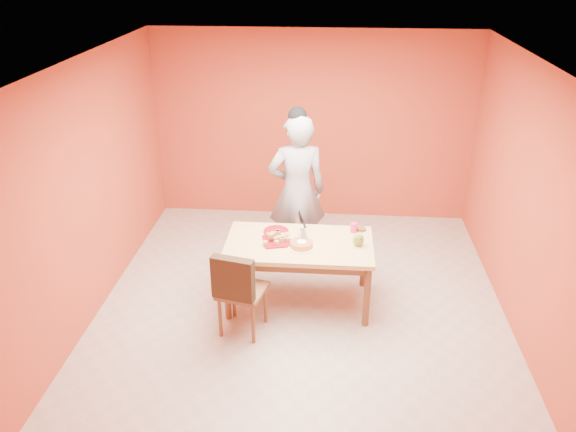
# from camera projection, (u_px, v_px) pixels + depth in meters

# --- Properties ---
(floor) EXTENTS (5.00, 5.00, 0.00)m
(floor) POSITION_uv_depth(u_px,v_px,m) (301.00, 309.00, 6.28)
(floor) COLOR #BCB3A0
(floor) RESTS_ON ground
(ceiling) EXTENTS (5.00, 5.00, 0.00)m
(ceiling) POSITION_uv_depth(u_px,v_px,m) (304.00, 64.00, 5.10)
(ceiling) COLOR white
(ceiling) RESTS_ON wall_back
(wall_back) EXTENTS (4.50, 0.00, 4.50)m
(wall_back) POSITION_uv_depth(u_px,v_px,m) (313.00, 127.00, 7.93)
(wall_back) COLOR #B23F29
(wall_back) RESTS_ON floor
(wall_left) EXTENTS (0.00, 5.00, 5.00)m
(wall_left) POSITION_uv_depth(u_px,v_px,m) (88.00, 192.00, 5.86)
(wall_left) COLOR #B23F29
(wall_left) RESTS_ON floor
(wall_right) EXTENTS (0.00, 5.00, 5.00)m
(wall_right) POSITION_uv_depth(u_px,v_px,m) (530.00, 207.00, 5.53)
(wall_right) COLOR #B23F29
(wall_right) RESTS_ON floor
(dining_table) EXTENTS (1.60, 0.90, 0.76)m
(dining_table) POSITION_uv_depth(u_px,v_px,m) (299.00, 250.00, 6.14)
(dining_table) COLOR tan
(dining_table) RESTS_ON floor
(dining_chair) EXTENTS (0.55, 0.61, 0.98)m
(dining_chair) POSITION_uv_depth(u_px,v_px,m) (242.00, 290.00, 5.72)
(dining_chair) COLOR brown
(dining_chair) RESTS_ON floor
(pastry_pile) EXTENTS (0.27, 0.27, 0.09)m
(pastry_pile) POSITION_uv_depth(u_px,v_px,m) (277.00, 237.00, 6.09)
(pastry_pile) COLOR tan
(pastry_pile) RESTS_ON pastry_platter
(person) EXTENTS (0.78, 0.59, 1.94)m
(person) POSITION_uv_depth(u_px,v_px,m) (297.00, 191.00, 6.83)
(person) COLOR gray
(person) RESTS_ON floor
(pastry_platter) EXTENTS (0.36, 0.36, 0.02)m
(pastry_platter) POSITION_uv_depth(u_px,v_px,m) (277.00, 241.00, 6.11)
(pastry_platter) COLOR maroon
(pastry_platter) RESTS_ON dining_table
(red_dinner_plate) EXTENTS (0.34, 0.34, 0.02)m
(red_dinner_plate) POSITION_uv_depth(u_px,v_px,m) (276.00, 231.00, 6.32)
(red_dinner_plate) COLOR maroon
(red_dinner_plate) RESTS_ON dining_table
(white_cake_plate) EXTENTS (0.38, 0.38, 0.01)m
(white_cake_plate) POSITION_uv_depth(u_px,v_px,m) (302.00, 247.00, 6.00)
(white_cake_plate) COLOR white
(white_cake_plate) RESTS_ON dining_table
(sponge_cake) EXTENTS (0.28, 0.28, 0.06)m
(sponge_cake) POSITION_uv_depth(u_px,v_px,m) (302.00, 244.00, 5.98)
(sponge_cake) COLOR #CB7234
(sponge_cake) RESTS_ON white_cake_plate
(cake_server) EXTENTS (0.10, 0.26, 0.01)m
(cake_server) POSITION_uv_depth(u_px,v_px,m) (304.00, 234.00, 6.13)
(cake_server) COLOR silver
(cake_server) RESTS_ON sponge_cake
(egg_ornament) EXTENTS (0.14, 0.13, 0.15)m
(egg_ornament) POSITION_uv_depth(u_px,v_px,m) (358.00, 240.00, 6.00)
(egg_ornament) COLOR olive
(egg_ornament) RESTS_ON dining_table
(magenta_glass) EXTENTS (0.09, 0.09, 0.11)m
(magenta_glass) POSITION_uv_depth(u_px,v_px,m) (354.00, 228.00, 6.30)
(magenta_glass) COLOR #D72069
(magenta_glass) RESTS_ON dining_table
(checker_tin) EXTENTS (0.12, 0.12, 0.03)m
(checker_tin) POSITION_uv_depth(u_px,v_px,m) (361.00, 229.00, 6.36)
(checker_tin) COLOR #32160D
(checker_tin) RESTS_ON dining_table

